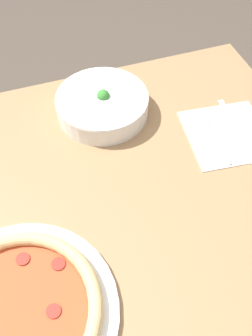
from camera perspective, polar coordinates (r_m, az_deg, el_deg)
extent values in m
plane|color=#4C4238|center=(1.45, -2.56, -22.00)|extent=(8.00, 8.00, 0.00)
cube|color=#99724C|center=(0.79, -4.40, -8.41)|extent=(1.11, 0.92, 0.03)
cylinder|color=olive|center=(1.42, 11.17, 3.30)|extent=(0.06, 0.06, 0.69)
cylinder|color=white|center=(0.72, -16.17, -20.76)|extent=(0.36, 0.36, 0.01)
torus|color=#DBB77A|center=(0.71, -16.54, -20.30)|extent=(0.30, 0.30, 0.03)
cylinder|color=#B74723|center=(0.72, -16.34, -20.54)|extent=(0.27, 0.27, 0.01)
cylinder|color=maroon|center=(0.70, -10.98, -20.62)|extent=(0.03, 0.03, 0.00)
cylinder|color=maroon|center=(0.74, -15.45, -13.22)|extent=(0.03, 0.03, 0.00)
cylinder|color=maroon|center=(0.73, -10.26, -14.19)|extent=(0.03, 0.03, 0.00)
cylinder|color=white|center=(0.95, -3.61, 9.57)|extent=(0.23, 0.23, 0.06)
torus|color=white|center=(0.94, -3.68, 10.59)|extent=(0.23, 0.23, 0.01)
ellipsoid|color=#998466|center=(0.94, 0.14, 10.42)|extent=(0.04, 0.03, 0.02)
ellipsoid|color=#998466|center=(0.89, -5.73, 6.65)|extent=(0.04, 0.03, 0.02)
ellipsoid|color=tan|center=(0.99, -6.32, 12.75)|extent=(0.04, 0.04, 0.02)
ellipsoid|color=tan|center=(0.96, -2.33, 11.41)|extent=(0.04, 0.04, 0.02)
ellipsoid|color=#998466|center=(1.00, -5.12, 13.02)|extent=(0.04, 0.04, 0.02)
sphere|color=#388433|center=(0.93, -3.50, 10.92)|extent=(0.03, 0.03, 0.03)
cube|color=white|center=(0.95, 15.17, 5.01)|extent=(0.22, 0.22, 0.00)
cube|color=silver|center=(0.92, 14.24, 3.55)|extent=(0.02, 0.13, 0.00)
cube|color=silver|center=(0.97, 12.74, 7.56)|extent=(0.01, 0.05, 0.00)
cube|color=silver|center=(0.97, 12.51, 7.53)|extent=(0.01, 0.05, 0.00)
cube|color=silver|center=(0.97, 12.27, 7.50)|extent=(0.01, 0.05, 0.00)
cube|color=silver|center=(0.97, 12.03, 7.47)|extent=(0.01, 0.05, 0.00)
cube|color=silver|center=(0.92, 18.00, 2.45)|extent=(0.02, 0.09, 0.01)
cube|color=silver|center=(0.99, 15.52, 7.35)|extent=(0.03, 0.13, 0.00)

